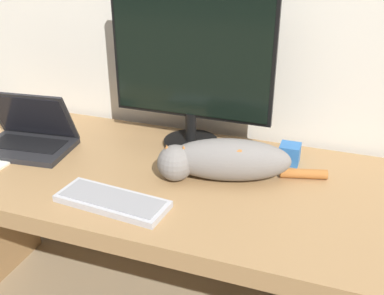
{
  "coord_description": "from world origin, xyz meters",
  "views": [
    {
      "loc": [
        0.55,
        -0.83,
        1.49
      ],
      "look_at": [
        0.14,
        0.33,
        0.89
      ],
      "focal_mm": 42.0,
      "sensor_mm": 36.0,
      "label": 1
    }
  ],
  "objects_px": {
    "monitor": "(191,66)",
    "cat": "(222,159)",
    "laptop": "(28,137)",
    "external_keyboard": "(112,201)"
  },
  "relations": [
    {
      "from": "external_keyboard",
      "to": "cat",
      "type": "xyz_separation_m",
      "value": [
        0.26,
        0.25,
        0.06
      ]
    },
    {
      "from": "laptop",
      "to": "cat",
      "type": "relative_size",
      "value": 0.65
    },
    {
      "from": "laptop",
      "to": "cat",
      "type": "height_order",
      "value": "laptop"
    },
    {
      "from": "monitor",
      "to": "external_keyboard",
      "type": "height_order",
      "value": "monitor"
    },
    {
      "from": "monitor",
      "to": "external_keyboard",
      "type": "distance_m",
      "value": 0.55
    },
    {
      "from": "cat",
      "to": "external_keyboard",
      "type": "bearing_deg",
      "value": -150.61
    },
    {
      "from": "monitor",
      "to": "cat",
      "type": "distance_m",
      "value": 0.36
    },
    {
      "from": "cat",
      "to": "monitor",
      "type": "bearing_deg",
      "value": 115.98
    },
    {
      "from": "external_keyboard",
      "to": "monitor",
      "type": "bearing_deg",
      "value": 85.15
    },
    {
      "from": "external_keyboard",
      "to": "cat",
      "type": "bearing_deg",
      "value": 49.24
    }
  ]
}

